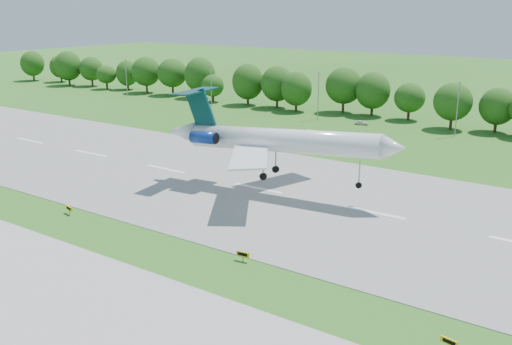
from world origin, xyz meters
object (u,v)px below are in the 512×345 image
service_vehicle_b (362,123)px  service_vehicle_a (197,103)px  taxi_sign_left (69,208)px  airliner (270,139)px

service_vehicle_b → service_vehicle_a: bearing=78.6°
taxi_sign_left → service_vehicle_b: size_ratio=0.50×
airliner → taxi_sign_left: 31.16m
airliner → service_vehicle_a: airliner is taller
service_vehicle_a → service_vehicle_b: 52.86m
service_vehicle_a → service_vehicle_b: size_ratio=1.19×
taxi_sign_left → service_vehicle_a: 93.58m
airliner → taxi_sign_left: airliner is taller
taxi_sign_left → service_vehicle_a: service_vehicle_a is taller
airliner → taxi_sign_left: size_ratio=23.37×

